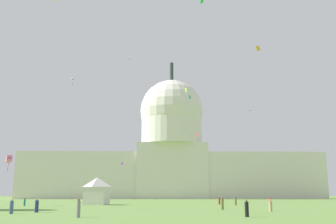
{
  "coord_description": "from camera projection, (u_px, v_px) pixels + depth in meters",
  "views": [
    {
      "loc": [
        -3.65,
        -25.22,
        2.17
      ],
      "look_at": [
        0.35,
        109.07,
        30.12
      ],
      "focal_mm": 42.18,
      "sensor_mm": 36.0,
      "label": 1
    }
  ],
  "objects": [
    {
      "name": "person_grey_back_left",
      "position": [
        78.0,
        209.0,
        36.94
      ],
      "size": [
        0.51,
        0.51,
        1.76
      ],
      "rotation": [
        0.0,
        0.0,
        3.77
      ],
      "color": "gray",
      "rests_on": "ground_plane"
    },
    {
      "name": "person_red_lawn_far_right",
      "position": [
        270.0,
        201.0,
        81.32
      ],
      "size": [
        0.56,
        0.56,
        1.6
      ],
      "rotation": [
        0.0,
        0.0,
        0.43
      ],
      "color": "red",
      "rests_on": "ground_plane"
    },
    {
      "name": "person_olive_near_tree_west",
      "position": [
        236.0,
        201.0,
        76.96
      ],
      "size": [
        0.59,
        0.59,
        1.67
      ],
      "rotation": [
        0.0,
        0.0,
        1.06
      ],
      "color": "olive",
      "rests_on": "ground_plane"
    },
    {
      "name": "kite_green_high",
      "position": [
        201.0,
        1.0,
        110.12
      ],
      "size": [
        1.31,
        1.3,
        1.19
      ],
      "rotation": [
        0.0,
        0.0,
        5.27
      ],
      "color": "green"
    },
    {
      "name": "person_maroon_back_right",
      "position": [
        219.0,
        201.0,
        82.82
      ],
      "size": [
        0.47,
        0.47,
        1.64
      ],
      "rotation": [
        0.0,
        0.0,
        4.41
      ],
      "color": "maroon",
      "rests_on": "ground_plane"
    },
    {
      "name": "kite_violet_low",
      "position": [
        122.0,
        164.0,
        154.66
      ],
      "size": [
        0.91,
        0.49,
        1.26
      ],
      "rotation": [
        0.0,
        0.0,
        5.41
      ],
      "color": "purple"
    },
    {
      "name": "person_black_back_center",
      "position": [
        247.0,
        209.0,
        37.89
      ],
      "size": [
        0.48,
        0.48,
        1.64
      ],
      "rotation": [
        0.0,
        0.0,
        5.05
      ],
      "color": "black",
      "rests_on": "ground_plane"
    },
    {
      "name": "person_teal_front_right",
      "position": [
        25.0,
        202.0,
        73.19
      ],
      "size": [
        0.5,
        0.5,
        1.46
      ],
      "rotation": [
        0.0,
        0.0,
        5.6
      ],
      "color": "#1E757A",
      "rests_on": "ground_plane"
    },
    {
      "name": "kite_pink_low",
      "position": [
        9.0,
        159.0,
        77.31
      ],
      "size": [
        1.48,
        1.51,
        3.14
      ],
      "rotation": [
        0.0,
        0.0,
        0.54
      ],
      "color": "pink"
    },
    {
      "name": "person_tan_edge_east",
      "position": [
        270.0,
        206.0,
        49.46
      ],
      "size": [
        0.48,
        0.48,
        1.5
      ],
      "rotation": [
        0.0,
        0.0,
        6.07
      ],
      "color": "tan",
      "rests_on": "ground_plane"
    },
    {
      "name": "kite_black_high",
      "position": [
        73.0,
        81.0,
        164.96
      ],
      "size": [
        1.84,
        1.61,
        2.24
      ],
      "rotation": [
        0.0,
        0.0,
        2.57
      ],
      "color": "black"
    },
    {
      "name": "person_navy_deep_crowd",
      "position": [
        37.0,
        206.0,
        47.25
      ],
      "size": [
        0.55,
        0.55,
        1.63
      ],
      "rotation": [
        0.0,
        0.0,
        5.97
      ],
      "color": "navy",
      "rests_on": "ground_plane"
    },
    {
      "name": "kite_pink_mid",
      "position": [
        251.0,
        111.0,
        134.69
      ],
      "size": [
        1.22,
        0.88,
        0.2
      ],
      "rotation": [
        0.0,
        0.0,
        0.13
      ],
      "color": "pink"
    },
    {
      "name": "kite_lime_high",
      "position": [
        186.0,
        91.0,
        133.96
      ],
      "size": [
        0.65,
        1.09,
        3.62
      ],
      "rotation": [
        0.0,
        0.0,
        1.35
      ],
      "color": "#8CD133"
    },
    {
      "name": "kite_red_mid",
      "position": [
        196.0,
        135.0,
        109.84
      ],
      "size": [
        0.56,
        0.78,
        1.43
      ],
      "rotation": [
        0.0,
        0.0,
        4.14
      ],
      "color": "red"
    },
    {
      "name": "kite_gold_mid",
      "position": [
        258.0,
        48.0,
        82.01
      ],
      "size": [
        1.12,
        0.54,
        1.24
      ],
      "rotation": [
        0.0,
        0.0,
        2.57
      ],
      "color": "gold"
    },
    {
      "name": "kite_blue_high",
      "position": [
        128.0,
        60.0,
        155.13
      ],
      "size": [
        1.37,
        1.29,
        0.41
      ],
      "rotation": [
        0.0,
        0.0,
        5.66
      ],
      "color": "blue"
    },
    {
      "name": "person_olive_front_left",
      "position": [
        222.0,
        204.0,
        54.99
      ],
      "size": [
        0.56,
        0.56,
        1.73
      ],
      "rotation": [
        0.0,
        0.0,
        2.47
      ],
      "color": "olive",
      "rests_on": "ground_plane"
    },
    {
      "name": "kite_turquoise_mid",
      "position": [
        190.0,
        97.0,
        125.05
      ],
      "size": [
        0.75,
        0.26,
        1.18
      ],
      "rotation": [
        0.0,
        0.0,
        5.82
      ],
      "color": "teal"
    },
    {
      "name": "event_tent",
      "position": [
        97.0,
        191.0,
        80.74
      ],
      "size": [
        5.1,
        6.06,
        5.48
      ],
      "rotation": [
        0.0,
        0.0,
        -0.13
      ],
      "color": "white",
      "rests_on": "ground_plane"
    },
    {
      "name": "capitol_building",
      "position": [
        172.0,
        153.0,
        184.67
      ],
      "size": [
        138.35,
        29.79,
        65.22
      ],
      "color": "silver",
      "rests_on": "ground_plane"
    },
    {
      "name": "person_denim_lawn_far_left",
      "position": [
        11.0,
        207.0,
        43.9
      ],
      "size": [
        0.43,
        0.43,
        1.62
      ],
      "rotation": [
        0.0,
        0.0,
        4.7
      ],
      "color": "#3D5684",
      "rests_on": "ground_plane"
    },
    {
      "name": "kite_orange_high",
      "position": [
        122.0,
        95.0,
        166.82
      ],
      "size": [
        1.04,
        1.3,
        0.28
      ],
      "rotation": [
        0.0,
        0.0,
        5.19
      ],
      "color": "orange"
    }
  ]
}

